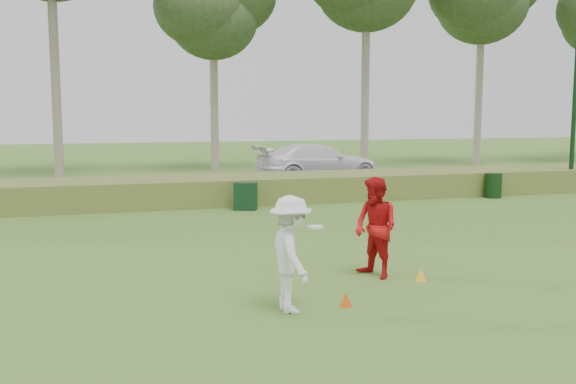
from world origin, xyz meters
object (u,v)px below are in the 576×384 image
object	(u,v)px
player_white	(291,254)
player_red	(376,228)
utility_cabinet	(246,196)
trash_bin	(493,185)
cone_yellow	(421,274)
cone_orange	(346,299)
car_right	(318,162)

from	to	relation	value
player_white	player_red	world-z (taller)	player_red
utility_cabinet	trash_bin	size ratio (longest dim) A/B	0.98
player_white	player_red	distance (m)	2.71
player_white	cone_yellow	xyz separation A→B (m)	(2.89, 1.09, -0.81)
cone_orange	cone_yellow	xyz separation A→B (m)	(1.95, 1.08, 0.01)
cone_yellow	trash_bin	bearing A→B (deg)	49.84
cone_yellow	utility_cabinet	world-z (taller)	utility_cabinet
player_red	utility_cabinet	size ratio (longest dim) A/B	2.13
cone_yellow	trash_bin	xyz separation A→B (m)	(8.38, 9.94, 0.34)
cone_yellow	trash_bin	size ratio (longest dim) A/B	0.26
cone_yellow	utility_cabinet	size ratio (longest dim) A/B	0.27
cone_orange	cone_yellow	size ratio (longest dim) A/B	0.94
cone_orange	car_right	xyz separation A→B (m)	(5.91, 18.13, 0.79)
cone_yellow	utility_cabinet	xyz separation A→B (m)	(-1.15, 9.63, 0.33)
player_white	cone_yellow	distance (m)	3.19
player_white	player_red	xyz separation A→B (m)	(2.19, 1.59, 0.04)
utility_cabinet	player_white	bearing A→B (deg)	-77.09
utility_cabinet	car_right	bearing A→B (deg)	77.58
player_red	cone_yellow	xyz separation A→B (m)	(0.71, -0.51, -0.84)
player_red	utility_cabinet	xyz separation A→B (m)	(-0.44, 9.12, -0.51)
player_white	player_red	size ratio (longest dim) A/B	0.96
player_red	car_right	distance (m)	17.18
player_red	cone_orange	bearing A→B (deg)	-57.61
player_white	car_right	bearing A→B (deg)	-21.60
trash_bin	player_red	bearing A→B (deg)	-133.96
car_right	cone_orange	bearing A→B (deg)	157.25
cone_orange	cone_yellow	distance (m)	2.23
trash_bin	cone_yellow	bearing A→B (deg)	-130.16
player_red	cone_yellow	bearing A→B (deg)	34.57
cone_orange	car_right	distance (m)	19.08
player_white	car_right	size ratio (longest dim) A/B	0.32
player_red	trash_bin	distance (m)	13.10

